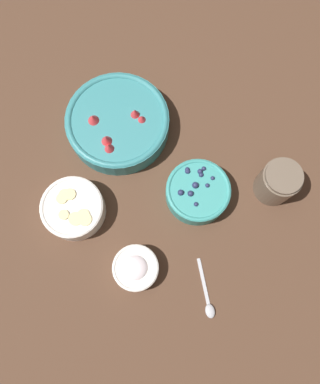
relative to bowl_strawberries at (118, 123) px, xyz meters
name	(u,v)px	position (x,y,z in m)	size (l,w,h in m)	color
ground_plane	(146,176)	(0.14, -0.04, -0.04)	(4.00, 4.00, 0.00)	#4C3323
bowl_strawberries	(118,123)	(0.00, 0.00, 0.00)	(0.26, 0.26, 0.08)	teal
bowl_blueberries	(198,192)	(0.27, 0.02, 0.00)	(0.15, 0.15, 0.06)	teal
bowl_bananas	(73,208)	(0.09, -0.22, 0.00)	(0.15, 0.15, 0.06)	white
bowl_cream	(136,268)	(0.30, -0.21, -0.01)	(0.11, 0.11, 0.05)	silver
jar_chocolate	(277,183)	(0.38, 0.17, 0.01)	(0.09, 0.09, 0.11)	brown
spoon	(207,300)	(0.46, -0.14, -0.03)	(0.12, 0.09, 0.01)	#B2B2B7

